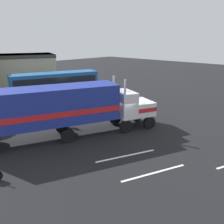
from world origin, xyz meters
name	(u,v)px	position (x,y,z in m)	size (l,w,h in m)	color
ground_plane	(126,127)	(0.00, 0.00, 0.00)	(120.00, 120.00, 0.00)	black
lane_stripe_near	(126,156)	(-4.16, -3.50, 0.01)	(4.40, 0.16, 0.01)	silver
lane_stripe_mid	(154,173)	(-4.63, -6.09, 0.01)	(4.40, 0.16, 0.01)	silver
semi_truck	(65,107)	(-5.00, 2.10, 2.52)	(14.02, 7.78, 4.50)	silver
person_bystander	(61,117)	(-3.81, 4.48, 0.89)	(0.45, 0.47, 1.63)	black
parked_bus	(55,83)	(1.68, 13.58, 2.07)	(11.21, 6.13, 3.40)	#1E5999
building_backdrop	(3,71)	(-0.43, 24.39, 2.85)	(16.51, 11.50, 5.27)	#B7AD8C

